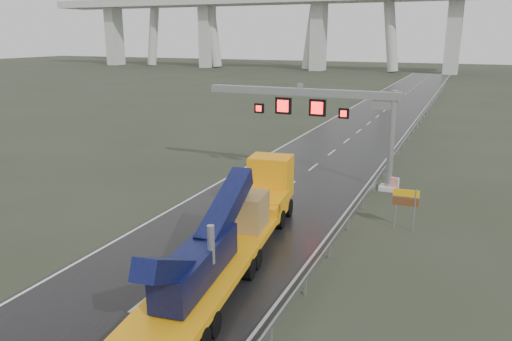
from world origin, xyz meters
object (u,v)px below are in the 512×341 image
at_px(heavy_haul_truck, 236,226).
at_px(striped_barrier, 394,184).
at_px(sign_gantry, 327,109).
at_px(exit_sign_pair, 406,201).

xyz_separation_m(heavy_haul_truck, striped_barrier, (5.58, 14.73, -1.24)).
bearing_deg(striped_barrier, sign_gantry, -173.04).
distance_m(heavy_haul_truck, exit_sign_pair, 10.22).
distance_m(sign_gantry, heavy_haul_truck, 15.31).
relative_size(heavy_haul_truck, exit_sign_pair, 7.71).
xyz_separation_m(heavy_haul_truck, exit_sign_pair, (7.22, 7.23, 0.01)).
bearing_deg(exit_sign_pair, sign_gantry, 130.17).
distance_m(sign_gantry, exit_sign_pair, 10.95).
xyz_separation_m(exit_sign_pair, striped_barrier, (-1.65, 7.50, -1.26)).
height_order(sign_gantry, heavy_haul_truck, sign_gantry).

